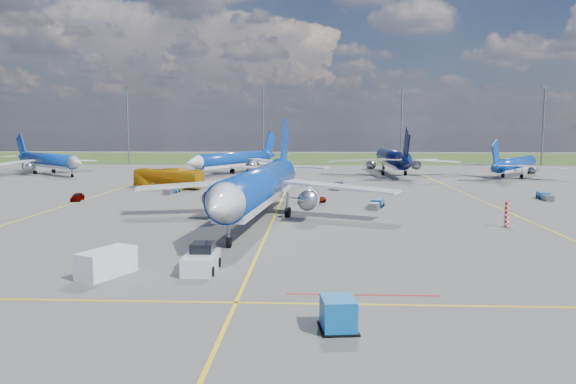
{
  "coord_description": "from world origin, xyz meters",
  "views": [
    {
      "loc": [
        4.83,
        -53.8,
        10.87
      ],
      "look_at": [
        2.06,
        5.96,
        4.0
      ],
      "focal_mm": 35.0,
      "sensor_mm": 36.0,
      "label": 1
    }
  ],
  "objects_px": {
    "bg_jet_nnw": "(234,174)",
    "service_van": "(107,263)",
    "service_car_a": "(77,197)",
    "service_car_c": "(337,186)",
    "baggage_tug_c": "(172,191)",
    "apron_bus": "(169,178)",
    "baggage_tug_e": "(545,196)",
    "main_airliner": "(260,220)",
    "bg_jet_ne": "(515,177)",
    "pushback_tug": "(201,260)",
    "service_car_b": "(313,198)",
    "baggage_tug_w": "(376,204)",
    "bg_jet_nw": "(49,174)",
    "warning_post": "(507,214)",
    "bg_jet_n": "(392,174)",
    "uld_container": "(338,314)"
  },
  "relations": [
    {
      "from": "pushback_tug",
      "to": "baggage_tug_e",
      "type": "distance_m",
      "value": 62.47
    },
    {
      "from": "main_airliner",
      "to": "service_car_c",
      "type": "relative_size",
      "value": 10.46
    },
    {
      "from": "main_airliner",
      "to": "bg_jet_ne",
      "type": "bearing_deg",
      "value": 55.52
    },
    {
      "from": "pushback_tug",
      "to": "baggage_tug_c",
      "type": "distance_m",
      "value": 52.31
    },
    {
      "from": "baggage_tug_c",
      "to": "main_airliner",
      "type": "bearing_deg",
      "value": -50.4
    },
    {
      "from": "warning_post",
      "to": "service_car_a",
      "type": "xyz_separation_m",
      "value": [
        -56.48,
        19.76,
        -0.9
      ]
    },
    {
      "from": "uld_container",
      "to": "service_car_a",
      "type": "xyz_separation_m",
      "value": [
        -36.65,
        52.14,
        -0.28
      ]
    },
    {
      "from": "bg_jet_n",
      "to": "baggage_tug_e",
      "type": "bearing_deg",
      "value": 109.14
    },
    {
      "from": "bg_jet_nnw",
      "to": "pushback_tug",
      "type": "xyz_separation_m",
      "value": [
        10.22,
        -89.57,
        0.84
      ]
    },
    {
      "from": "service_car_a",
      "to": "baggage_tug_c",
      "type": "height_order",
      "value": "service_car_a"
    },
    {
      "from": "service_car_a",
      "to": "bg_jet_ne",
      "type": "bearing_deg",
      "value": 21.1
    },
    {
      "from": "bg_jet_nnw",
      "to": "service_van",
      "type": "distance_m",
      "value": 91.39
    },
    {
      "from": "service_car_c",
      "to": "baggage_tug_e",
      "type": "distance_m",
      "value": 33.44
    },
    {
      "from": "bg_jet_nnw",
      "to": "service_car_b",
      "type": "distance_m",
      "value": 52.63
    },
    {
      "from": "main_airliner",
      "to": "uld_container",
      "type": "height_order",
      "value": "main_airliner"
    },
    {
      "from": "apron_bus",
      "to": "baggage_tug_c",
      "type": "height_order",
      "value": "apron_bus"
    },
    {
      "from": "baggage_tug_c",
      "to": "bg_jet_ne",
      "type": "bearing_deg",
      "value": 32.97
    },
    {
      "from": "bg_jet_nw",
      "to": "baggage_tug_c",
      "type": "relative_size",
      "value": 7.49
    },
    {
      "from": "service_car_b",
      "to": "baggage_tug_w",
      "type": "xyz_separation_m",
      "value": [
        8.57,
        -5.81,
        -0.06
      ]
    },
    {
      "from": "bg_jet_nnw",
      "to": "apron_bus",
      "type": "height_order",
      "value": "bg_jet_nnw"
    },
    {
      "from": "bg_jet_nw",
      "to": "bg_jet_n",
      "type": "bearing_deg",
      "value": -46.72
    },
    {
      "from": "baggage_tug_w",
      "to": "baggage_tug_c",
      "type": "relative_size",
      "value": 1.08
    },
    {
      "from": "bg_jet_nnw",
      "to": "bg_jet_ne",
      "type": "bearing_deg",
      "value": 21.54
    },
    {
      "from": "uld_container",
      "to": "main_airliner",
      "type": "bearing_deg",
      "value": 94.85
    },
    {
      "from": "warning_post",
      "to": "bg_jet_n",
      "type": "height_order",
      "value": "bg_jet_n"
    },
    {
      "from": "bg_jet_nnw",
      "to": "service_van",
      "type": "bearing_deg",
      "value": -61.16
    },
    {
      "from": "service_car_a",
      "to": "service_car_b",
      "type": "relative_size",
      "value": 0.85
    },
    {
      "from": "bg_jet_ne",
      "to": "service_van",
      "type": "distance_m",
      "value": 104.38
    },
    {
      "from": "service_car_c",
      "to": "baggage_tug_e",
      "type": "bearing_deg",
      "value": -0.71
    },
    {
      "from": "bg_jet_nw",
      "to": "main_airliner",
      "type": "relative_size",
      "value": 0.78
    },
    {
      "from": "main_airliner",
      "to": "service_van",
      "type": "distance_m",
      "value": 26.84
    },
    {
      "from": "pushback_tug",
      "to": "bg_jet_nw",
      "type": "bearing_deg",
      "value": 121.51
    },
    {
      "from": "uld_container",
      "to": "service_car_c",
      "type": "bearing_deg",
      "value": 80.44
    },
    {
      "from": "bg_jet_nnw",
      "to": "pushback_tug",
      "type": "relative_size",
      "value": 6.12
    },
    {
      "from": "apron_bus",
      "to": "warning_post",
      "type": "bearing_deg",
      "value": -110.36
    },
    {
      "from": "service_van",
      "to": "service_car_c",
      "type": "height_order",
      "value": "service_van"
    },
    {
      "from": "bg_jet_nw",
      "to": "apron_bus",
      "type": "xyz_separation_m",
      "value": [
        36.15,
        -29.37,
        1.83
      ]
    },
    {
      "from": "bg_jet_nnw",
      "to": "service_car_a",
      "type": "distance_m",
      "value": 52.18
    },
    {
      "from": "service_car_a",
      "to": "service_car_b",
      "type": "height_order",
      "value": "service_car_a"
    },
    {
      "from": "apron_bus",
      "to": "baggage_tug_e",
      "type": "bearing_deg",
      "value": -83.97
    },
    {
      "from": "bg_jet_nw",
      "to": "bg_jet_ne",
      "type": "bearing_deg",
      "value": -50.9
    },
    {
      "from": "bg_jet_ne",
      "to": "baggage_tug_e",
      "type": "height_order",
      "value": "bg_jet_ne"
    },
    {
      "from": "service_car_a",
      "to": "baggage_tug_e",
      "type": "distance_m",
      "value": 70.54
    },
    {
      "from": "baggage_tug_e",
      "to": "warning_post",
      "type": "bearing_deg",
      "value": -115.19
    },
    {
      "from": "baggage_tug_e",
      "to": "pushback_tug",
      "type": "bearing_deg",
      "value": -129.78
    },
    {
      "from": "service_car_b",
      "to": "baggage_tug_e",
      "type": "bearing_deg",
      "value": -49.99
    },
    {
      "from": "bg_jet_nnw",
      "to": "uld_container",
      "type": "height_order",
      "value": "bg_jet_nnw"
    },
    {
      "from": "bg_jet_ne",
      "to": "bg_jet_nnw",
      "type": "bearing_deg",
      "value": 30.26
    },
    {
      "from": "service_car_c",
      "to": "baggage_tug_c",
      "type": "xyz_separation_m",
      "value": [
        -27.77,
        -7.41,
        -0.14
      ]
    },
    {
      "from": "service_car_b",
      "to": "bg_jet_nnw",
      "type": "bearing_deg",
      "value": 53.72
    }
  ]
}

